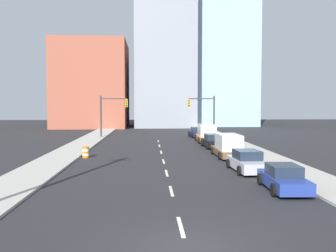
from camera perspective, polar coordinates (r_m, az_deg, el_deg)
The scene contains 22 objects.
ground_plane at distance 12.63m, azimuth 2.78°, elevation -17.94°, with size 200.00×200.00×0.00m, color #262628.
sidewalk_left at distance 58.77m, azimuth -10.36°, elevation -1.13°, with size 3.22×92.81×0.14m.
sidewalk_right at distance 59.13m, azimuth 6.68°, elevation -1.08°, with size 3.22×92.81×0.14m.
lane_stripe_at_2m at distance 14.50m, azimuth 1.95°, elevation -15.07°, with size 0.16×2.40×0.01m, color beige.
lane_stripe_at_8m at distance 20.06m, azimuth 0.51°, elevation -9.86°, with size 0.16×2.40×0.01m, color beige.
lane_stripe_at_13m at distance 25.10m, azimuth -0.22°, elevation -7.18°, with size 0.16×2.40×0.01m, color beige.
lane_stripe_at_18m at distance 30.12m, azimuth -0.69°, elevation -5.42°, with size 0.16×2.40×0.01m, color beige.
lane_stripe_at_24m at distance 35.90m, azimuth -1.07°, elevation -4.00°, with size 0.16×2.40×0.01m, color beige.
lane_stripe_at_29m at distance 41.41m, azimuth -1.33°, elevation -3.02°, with size 0.16×2.40×0.01m, color beige.
lane_stripe_at_35m at distance 46.68m, azimuth -1.52°, elevation -2.31°, with size 0.16×2.40×0.01m, color beige.
building_brick_left at distance 77.54m, azimuth -11.45°, elevation 6.15°, with size 14.00×16.00×16.98m.
building_office_center at distance 81.30m, azimuth -0.64°, elevation 10.43°, with size 12.00×20.00×29.30m.
building_glass_right at distance 86.74m, azimuth 7.92°, elevation 9.98°, with size 13.00×20.00×29.38m.
traffic_signal_left at distance 51.98m, azimuth -9.00°, elevation 2.33°, with size 3.81×0.35×5.77m.
traffic_signal_right at distance 52.31m, azimuth 5.85°, elevation 2.36°, with size 3.81×0.35×5.77m.
traffic_barrel at distance 32.87m, azimuth -12.43°, elevation -3.93°, with size 0.56×0.56×0.95m.
sedan_blue at distance 20.97m, azimuth 17.20°, elevation -7.66°, with size 2.17×4.46×1.38m.
sedan_silver at distance 26.16m, azimuth 11.96°, elevation -5.34°, with size 2.18×4.76×1.47m.
box_truck_brown at distance 32.97m, azimuth 9.17°, elevation -3.06°, with size 2.33×5.70×1.99m.
sedan_black at distance 39.89m, azimuth 6.85°, elevation -2.33°, with size 2.14×4.81×1.45m.
box_truck_orange at distance 45.59m, azimuth 5.89°, elevation -1.17°, with size 2.53×5.99×2.16m.
sedan_navy at distance 52.44m, azimuth 4.47°, elevation -1.00°, with size 2.21×4.71×1.39m.
Camera 1 is at (-1.20, -11.71, 4.58)m, focal length 40.00 mm.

